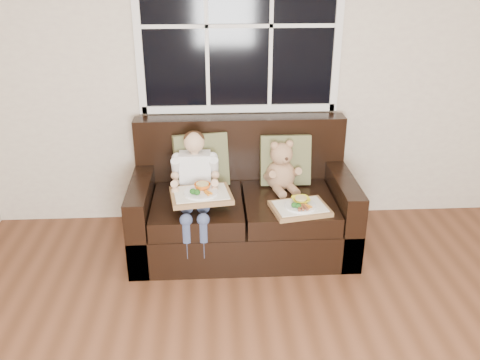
{
  "coord_description": "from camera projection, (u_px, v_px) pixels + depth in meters",
  "views": [
    {
      "loc": [
        -0.36,
        -1.58,
        2.15
      ],
      "look_at": [
        -0.17,
        1.85,
        0.62
      ],
      "focal_mm": 38.0,
      "sensor_mm": 36.0,
      "label": 1
    }
  ],
  "objects": [
    {
      "name": "pillow_right",
      "position": [
        285.0,
        160.0,
        4.06
      ],
      "size": [
        0.4,
        0.18,
        0.41
      ],
      "rotation": [
        -0.21,
        0.0,
        -0.01
      ],
      "color": "#60633D",
      "rests_on": "loveseat"
    },
    {
      "name": "tray_right",
      "position": [
        300.0,
        207.0,
        3.68
      ],
      "size": [
        0.45,
        0.37,
        0.09
      ],
      "rotation": [
        0.0,
        0.0,
        0.19
      ],
      "color": "#966A44",
      "rests_on": "loveseat"
    },
    {
      "name": "pillow_left",
      "position": [
        201.0,
        160.0,
        4.02
      ],
      "size": [
        0.45,
        0.28,
        0.44
      ],
      "rotation": [
        -0.21,
        0.0,
        0.21
      ],
      "color": "#60633D",
      "rests_on": "loveseat"
    },
    {
      "name": "teddy_bear",
      "position": [
        281.0,
        169.0,
        3.98
      ],
      "size": [
        0.28,
        0.33,
        0.41
      ],
      "rotation": [
        0.0,
        0.0,
        0.24
      ],
      "color": "tan",
      "rests_on": "loveseat"
    },
    {
      "name": "window_back",
      "position": [
        239.0,
        26.0,
        3.92
      ],
      "size": [
        1.62,
        0.04,
        1.37
      ],
      "color": "black",
      "rests_on": "room_walls"
    },
    {
      "name": "tray_left",
      "position": [
        201.0,
        194.0,
        3.65
      ],
      "size": [
        0.47,
        0.39,
        0.1
      ],
      "rotation": [
        0.0,
        0.0,
        0.15
      ],
      "color": "#966A44",
      "rests_on": "child"
    },
    {
      "name": "loveseat",
      "position": [
        242.0,
        208.0,
        4.04
      ],
      "size": [
        1.7,
        0.92,
        0.96
      ],
      "color": "black",
      "rests_on": "ground"
    },
    {
      "name": "room_walls",
      "position": [
        322.0,
        138.0,
        1.69
      ],
      "size": [
        4.52,
        5.02,
        2.71
      ],
      "color": "beige",
      "rests_on": "ground"
    },
    {
      "name": "child",
      "position": [
        195.0,
        178.0,
        3.79
      ],
      "size": [
        0.35,
        0.58,
        0.78
      ],
      "color": "white",
      "rests_on": "loveseat"
    }
  ]
}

